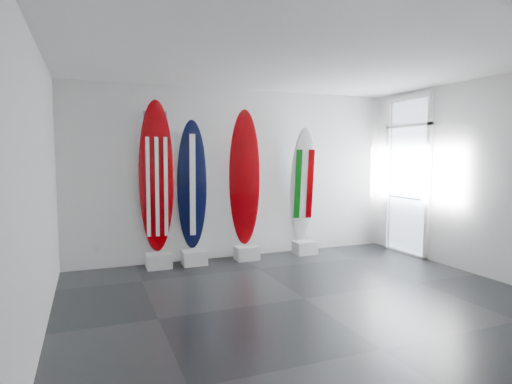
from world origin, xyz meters
name	(u,v)px	position (x,y,z in m)	size (l,w,h in m)	color
floor	(304,298)	(0.00, 0.00, 0.00)	(6.00, 6.00, 0.00)	black
ceiling	(307,60)	(0.00, 0.00, 3.00)	(6.00, 6.00, 0.00)	white
wall_back	(239,174)	(0.00, 2.50, 1.50)	(6.00, 6.00, 0.00)	white
wall_front	(474,203)	(0.00, -2.50, 1.50)	(6.00, 6.00, 0.00)	white
wall_left	(38,189)	(-3.00, 0.00, 1.50)	(5.00, 5.00, 0.00)	white
wall_right	(481,178)	(3.00, 0.00, 1.50)	(5.00, 5.00, 0.00)	white
display_block_usa	(159,261)	(-1.51, 2.18, 0.12)	(0.40, 0.30, 0.24)	silver
surfboard_usa	(156,177)	(-1.51, 2.28, 1.48)	(0.56, 0.08, 2.48)	#850003
display_block_navy	(194,258)	(-0.92, 2.18, 0.12)	(0.40, 0.30, 0.24)	silver
surfboard_navy	(192,186)	(-0.92, 2.28, 1.33)	(0.49, 0.08, 2.19)	black
display_block_swiss	(247,253)	(0.02, 2.18, 0.12)	(0.40, 0.30, 0.24)	silver
surfboard_swiss	(245,178)	(0.02, 2.28, 1.43)	(0.54, 0.08, 2.39)	#850003
display_block_italy	(305,248)	(1.18, 2.18, 0.12)	(0.40, 0.30, 0.24)	silver
surfboard_italy	(303,185)	(1.18, 2.28, 1.29)	(0.48, 0.08, 2.13)	white
wall_outlet	(96,248)	(-2.45, 2.48, 0.35)	(0.09, 0.02, 0.13)	silver
glass_door	(407,178)	(2.97, 1.55, 1.43)	(0.12, 1.16, 2.85)	white
balcony	(459,223)	(4.30, 1.55, 0.50)	(2.80, 2.20, 1.20)	slate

